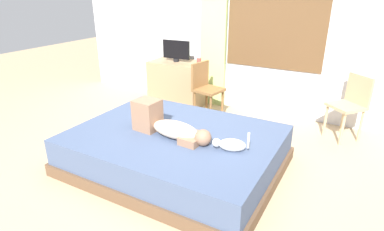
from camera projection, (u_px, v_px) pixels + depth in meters
The scene contains 11 objects.
ground_plane at pixel (172, 168), 3.60m from camera, with size 16.00×16.00×0.00m, color tan.
back_wall_with_window at pixel (250, 18), 4.85m from camera, with size 6.40×0.14×2.90m.
bed at pixel (176, 150), 3.55m from camera, with size 2.25×1.71×0.43m.
person_lying at pixel (168, 125), 3.37m from camera, with size 0.94×0.32×0.34m.
cat at pixel (230, 145), 3.06m from camera, with size 0.35×0.18×0.21m.
desk at pixel (178, 83), 5.42m from camera, with size 0.90×0.56×0.74m.
tv_monitor at pixel (176, 51), 5.22m from camera, with size 0.48×0.10×0.35m.
cup at pixel (199, 60), 5.19m from camera, with size 0.08×0.08×0.08m, color #B23D38.
chair_by_desk at pixel (205, 86), 4.79m from camera, with size 0.44×0.44×0.86m.
chair_spare at pixel (351, 102), 4.12m from camera, with size 0.54×0.54×0.86m.
curtain_left at pixel (214, 30), 5.08m from camera, with size 0.44×0.06×2.52m, color #ADCC75.
Camera 1 is at (1.72, -2.60, 1.92)m, focal length 29.65 mm.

